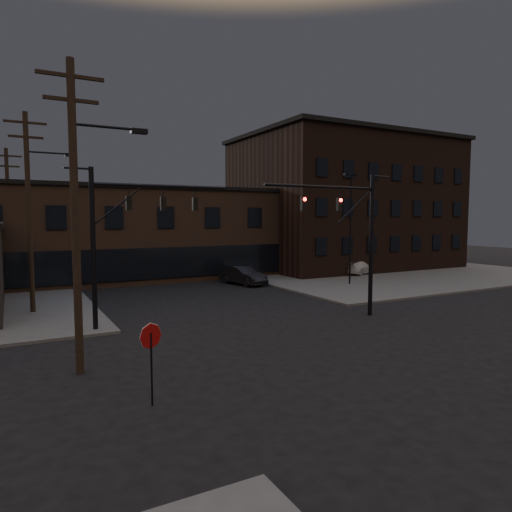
# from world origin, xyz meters

# --- Properties ---
(ground) EXTENTS (140.00, 140.00, 0.00)m
(ground) POSITION_xyz_m (0.00, 0.00, 0.00)
(ground) COLOR black
(ground) RESTS_ON ground
(sidewalk_ne) EXTENTS (30.00, 30.00, 0.15)m
(sidewalk_ne) POSITION_xyz_m (22.00, 22.00, 0.07)
(sidewalk_ne) COLOR #474744
(sidewalk_ne) RESTS_ON ground
(building_row) EXTENTS (40.00, 12.00, 8.00)m
(building_row) POSITION_xyz_m (0.00, 28.00, 4.00)
(building_row) COLOR #4E3829
(building_row) RESTS_ON ground
(building_right) EXTENTS (22.00, 16.00, 14.00)m
(building_right) POSITION_xyz_m (22.00, 26.00, 7.00)
(building_right) COLOR black
(building_right) RESTS_ON ground
(traffic_signal_near) EXTENTS (7.12, 0.24, 8.00)m
(traffic_signal_near) POSITION_xyz_m (5.36, 4.50, 4.93)
(traffic_signal_near) COLOR black
(traffic_signal_near) RESTS_ON ground
(traffic_signal_far) EXTENTS (7.12, 0.24, 8.00)m
(traffic_signal_far) POSITION_xyz_m (-6.72, 8.00, 5.01)
(traffic_signal_far) COLOR black
(traffic_signal_far) RESTS_ON ground
(stop_sign) EXTENTS (0.72, 0.33, 2.48)m
(stop_sign) POSITION_xyz_m (-8.00, -1.99, 1.84)
(stop_sign) COLOR black
(stop_sign) RESTS_ON ground
(utility_pole_near) EXTENTS (3.70, 0.28, 11.00)m
(utility_pole_near) POSITION_xyz_m (-9.43, 2.00, 5.87)
(utility_pole_near) COLOR black
(utility_pole_near) RESTS_ON ground
(utility_pole_mid) EXTENTS (3.70, 0.28, 11.50)m
(utility_pole_mid) POSITION_xyz_m (-10.44, 14.00, 6.13)
(utility_pole_mid) COLOR black
(utility_pole_mid) RESTS_ON ground
(utility_pole_far) EXTENTS (2.20, 0.28, 11.00)m
(utility_pole_far) POSITION_xyz_m (-11.50, 26.00, 5.78)
(utility_pole_far) COLOR black
(utility_pole_far) RESTS_ON ground
(lot_light_a) EXTENTS (1.50, 0.28, 9.14)m
(lot_light_a) POSITION_xyz_m (13.00, 14.00, 5.51)
(lot_light_a) COLOR black
(lot_light_a) RESTS_ON ground
(lot_light_b) EXTENTS (1.50, 0.28, 9.14)m
(lot_light_b) POSITION_xyz_m (19.00, 19.00, 5.51)
(lot_light_b) COLOR black
(lot_light_b) RESTS_ON ground
(parked_car_lot_a) EXTENTS (4.38, 1.92, 1.47)m
(parked_car_lot_a) POSITION_xyz_m (14.93, 22.12, 0.88)
(parked_car_lot_a) COLOR black
(parked_car_lot_a) RESTS_ON sidewalk_ne
(parked_car_lot_b) EXTENTS (4.87, 3.09, 1.31)m
(parked_car_lot_b) POSITION_xyz_m (18.31, 18.66, 0.81)
(parked_car_lot_b) COLOR silver
(parked_car_lot_b) RESTS_ON sidewalk_ne
(car_crossing) EXTENTS (2.59, 4.92, 1.54)m
(car_crossing) POSITION_xyz_m (5.50, 18.68, 0.77)
(car_crossing) COLOR black
(car_crossing) RESTS_ON ground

